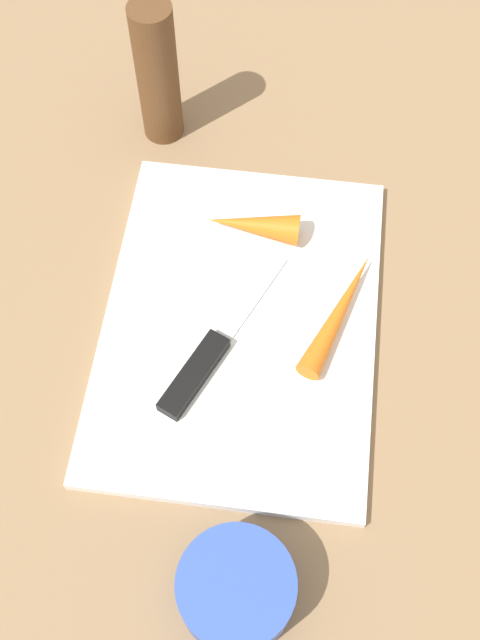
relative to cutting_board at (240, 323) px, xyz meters
name	(u,v)px	position (x,y,z in m)	size (l,w,h in m)	color
ground_plane	(240,326)	(0.00, 0.00, -0.01)	(1.40, 1.40, 0.00)	#8C6D4C
cutting_board	(240,323)	(0.00, 0.00, 0.00)	(0.36, 0.26, 0.01)	white
knife	(202,363)	(0.05, -0.03, 0.01)	(0.19, 0.10, 0.01)	#B7B7BC
carrot_short	(256,225)	(-0.10, 0.00, 0.02)	(0.03, 0.03, 0.09)	orange
carrot_long	(340,312)	(-0.02, 0.09, 0.02)	(0.02, 0.02, 0.14)	orange
small_bowl	(236,590)	(0.25, 0.03, 0.02)	(0.09, 0.09, 0.05)	#3351B2
pepper_grinder	(157,74)	(-0.24, -0.12, 0.08)	(0.04, 0.04, 0.17)	brown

